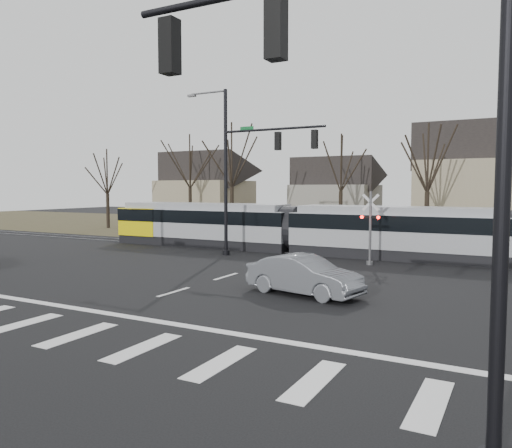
% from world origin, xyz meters
% --- Properties ---
extents(ground, '(140.00, 140.00, 0.00)m').
position_xyz_m(ground, '(0.00, 0.00, 0.00)').
color(ground, black).
extents(grass_verge, '(140.00, 28.00, 0.01)m').
position_xyz_m(grass_verge, '(0.00, 32.00, 0.01)').
color(grass_verge, '#38331E').
rests_on(grass_verge, ground).
extents(crosswalk, '(27.00, 2.60, 0.01)m').
position_xyz_m(crosswalk, '(0.00, -4.00, 0.01)').
color(crosswalk, silver).
rests_on(crosswalk, ground).
extents(stop_line, '(28.00, 0.35, 0.01)m').
position_xyz_m(stop_line, '(0.00, -1.80, 0.01)').
color(stop_line, silver).
rests_on(stop_line, ground).
extents(lane_dashes, '(0.18, 30.00, 0.01)m').
position_xyz_m(lane_dashes, '(0.00, 16.00, 0.01)').
color(lane_dashes, silver).
rests_on(lane_dashes, ground).
extents(rail_pair, '(90.00, 1.52, 0.06)m').
position_xyz_m(rail_pair, '(0.00, 15.80, 0.03)').
color(rail_pair, '#59595E').
rests_on(rail_pair, ground).
extents(tram, '(40.57, 3.01, 3.08)m').
position_xyz_m(tram, '(5.50, 16.00, 1.68)').
color(tram, gray).
rests_on(tram, ground).
extents(sedan, '(3.57, 5.36, 1.54)m').
position_xyz_m(sedan, '(4.80, 4.02, 0.77)').
color(sedan, slate).
rests_on(sedan, ground).
extents(signal_pole_near_right, '(6.72, 0.44, 8.00)m').
position_xyz_m(signal_pole_near_right, '(10.11, -6.00, 5.17)').
color(signal_pole_near_right, black).
rests_on(signal_pole_near_right, ground).
extents(signal_pole_far, '(9.28, 0.44, 10.20)m').
position_xyz_m(signal_pole_far, '(-2.41, 12.50, 5.70)').
color(signal_pole_far, black).
rests_on(signal_pole_far, ground).
extents(rail_crossing_signal, '(1.08, 0.36, 4.00)m').
position_xyz_m(rail_crossing_signal, '(5.00, 12.79, 1.89)').
color(rail_crossing_signal, '#59595B').
rests_on(rail_crossing_signal, ground).
extents(tree_row, '(59.20, 7.20, 10.00)m').
position_xyz_m(tree_row, '(2.00, 26.00, 5.00)').
color(tree_row, black).
rests_on(tree_row, ground).
extents(house_a, '(9.72, 8.64, 8.60)m').
position_xyz_m(house_a, '(-20.00, 34.00, 4.46)').
color(house_a, gray).
rests_on(house_a, ground).
extents(house_b, '(8.64, 7.56, 7.65)m').
position_xyz_m(house_b, '(-5.00, 36.00, 3.97)').
color(house_b, slate).
rests_on(house_b, ground).
extents(house_c, '(10.80, 8.64, 10.10)m').
position_xyz_m(house_c, '(9.00, 33.00, 5.23)').
color(house_c, gray).
rests_on(house_c, ground).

